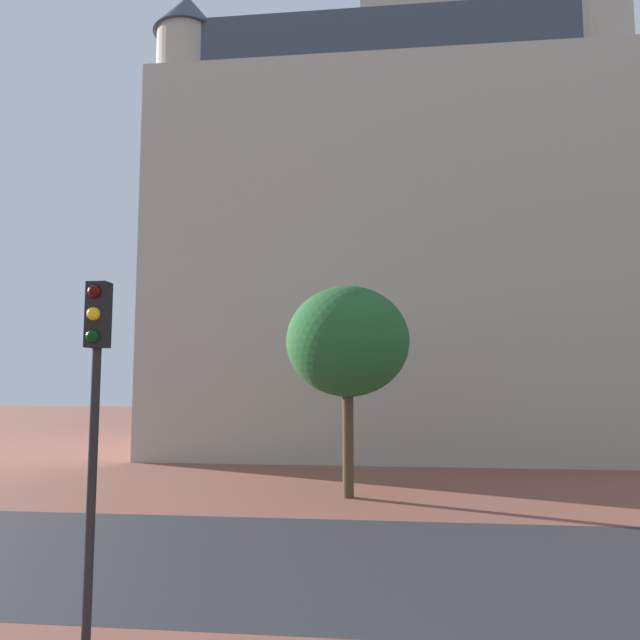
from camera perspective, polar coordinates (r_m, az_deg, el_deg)
The scene contains 5 objects.
ground_plane at distance 13.65m, azimuth 0.87°, elevation -20.82°, with size 120.00×120.00×0.00m, color brown.
street_asphalt_strip at distance 12.31m, azimuth 0.23°, elevation -22.49°, with size 120.00×6.76×0.00m, color #2D2D33.
landmark_building at distance 31.58m, azimuth 6.89°, elevation 7.86°, with size 22.22×13.48×34.60m.
traffic_light_pole at distance 8.44m, azimuth -21.15°, elevation -6.46°, with size 0.28×0.34×4.86m.
tree_curb_far at distance 17.97m, azimuth 2.72°, elevation -2.15°, with size 3.78×3.78×6.40m.
Camera 1 is at (1.22, -3.12, 3.54)m, focal length 32.73 mm.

